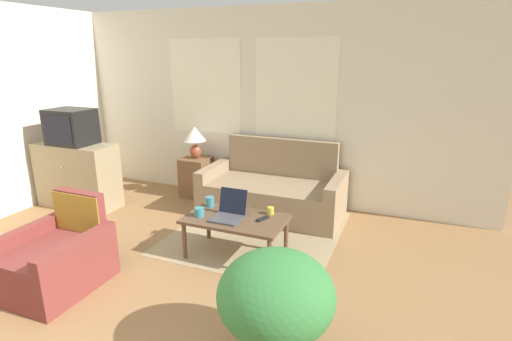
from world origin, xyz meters
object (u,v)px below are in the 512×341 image
couch (274,192)px  cup_yellow (271,211)px  armchair (58,259)px  television (71,127)px  tv_remote (263,219)px  laptop (229,212)px  cat_black (4,242)px  cup_white (199,212)px  table_lamp (195,137)px  potted_plant (276,298)px  cup_navy (210,202)px  coffee_table (236,222)px

couch → cup_yellow: bearing=-72.2°
armchair → television: size_ratio=1.52×
armchair → cup_yellow: 2.02m
tv_remote → laptop: bearing=-166.6°
laptop → cat_black: laptop is taller
television → cup_white: 2.36m
table_lamp → potted_plant: table_lamp is taller
cup_yellow → potted_plant: (0.57, -1.45, 0.03)m
couch → cat_black: 3.10m
television → potted_plant: (3.41, -1.70, -0.60)m
cup_navy → cat_black: 2.21m
potted_plant → cup_yellow: bearing=111.4°
couch → tv_remote: size_ratio=11.51×
table_lamp → coffee_table: 1.98m
armchair → tv_remote: bearing=36.8°
laptop → cup_navy: 0.38m
armchair → couch: bearing=62.7°
potted_plant → couch: bearing=109.9°
potted_plant → tv_remote: bearing=114.7°
cup_navy → cup_white: bearing=-83.5°
table_lamp → cat_black: 2.59m
cup_white → coffee_table: bearing=16.5°
couch → armchair: 2.63m
armchair → potted_plant: potted_plant is taller
armchair → cat_black: (-1.08, 0.26, -0.15)m
table_lamp → laptop: table_lamp is taller
cup_white → potted_plant: 1.66m
laptop → cup_white: 0.31m
laptop → cat_black: size_ratio=0.60×
couch → tv_remote: couch is taller
television → cup_yellow: television is taller
armchair → potted_plant: (2.11, -0.16, 0.24)m
laptop → potted_plant: size_ratio=0.41×
cup_white → cat_black: bearing=-160.0°
cup_yellow → cat_black: cup_yellow is taller
table_lamp → cup_yellow: 2.03m
tv_remote → potted_plant: size_ratio=0.19×
armchair → television: television is taller
armchair → cup_navy: (0.86, 1.25, 0.23)m
coffee_table → potted_plant: potted_plant is taller
television → cat_black: bearing=-80.0°
cup_yellow → cup_white: size_ratio=0.75×
laptop → potted_plant: 1.52m
cup_yellow → potted_plant: potted_plant is taller
armchair → cup_yellow: (1.54, 1.30, 0.21)m
laptop → cup_yellow: 0.43m
couch → cup_navy: size_ratio=16.81×
armchair → laptop: size_ratio=2.55×
tv_remote → television: bearing=171.6°
table_lamp → cat_black: (-1.04, -2.24, -0.77)m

